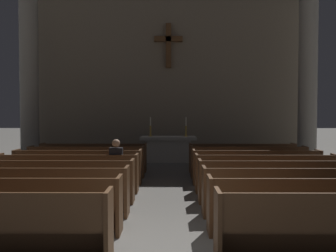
% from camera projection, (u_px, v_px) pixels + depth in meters
% --- Properties ---
extents(pew_left_row_2, '(3.48, 0.50, 0.95)m').
position_uv_depth(pew_left_row_2, '(15.00, 205.00, 6.29)').
color(pew_left_row_2, brown).
rests_on(pew_left_row_2, ground).
extents(pew_left_row_3, '(3.48, 0.50, 0.95)m').
position_uv_depth(pew_left_row_3, '(38.00, 191.00, 7.37)').
color(pew_left_row_3, brown).
rests_on(pew_left_row_3, ground).
extents(pew_left_row_4, '(3.48, 0.50, 0.95)m').
position_uv_depth(pew_left_row_4, '(55.00, 181.00, 8.44)').
color(pew_left_row_4, brown).
rests_on(pew_left_row_4, ground).
extents(pew_left_row_5, '(3.48, 0.50, 0.95)m').
position_uv_depth(pew_left_row_5, '(68.00, 173.00, 9.51)').
color(pew_left_row_5, brown).
rests_on(pew_left_row_5, ground).
extents(pew_left_row_6, '(3.48, 0.50, 0.95)m').
position_uv_depth(pew_left_row_6, '(78.00, 167.00, 10.59)').
color(pew_left_row_6, brown).
rests_on(pew_left_row_6, ground).
extents(pew_left_row_7, '(3.48, 0.50, 0.95)m').
position_uv_depth(pew_left_row_7, '(87.00, 162.00, 11.66)').
color(pew_left_row_7, brown).
rests_on(pew_left_row_7, ground).
extents(pew_left_row_8, '(3.48, 0.50, 0.95)m').
position_uv_depth(pew_left_row_8, '(94.00, 157.00, 12.74)').
color(pew_left_row_8, brown).
rests_on(pew_left_row_8, ground).
extents(pew_right_row_2, '(3.48, 0.50, 0.95)m').
position_uv_depth(pew_right_row_2, '(315.00, 205.00, 6.26)').
color(pew_right_row_2, brown).
rests_on(pew_right_row_2, ground).
extents(pew_right_row_3, '(3.48, 0.50, 0.95)m').
position_uv_depth(pew_right_row_3, '(294.00, 192.00, 7.33)').
color(pew_right_row_3, brown).
rests_on(pew_right_row_3, ground).
extents(pew_right_row_4, '(3.48, 0.50, 0.95)m').
position_uv_depth(pew_right_row_4, '(278.00, 181.00, 8.40)').
color(pew_right_row_4, brown).
rests_on(pew_right_row_4, ground).
extents(pew_right_row_5, '(3.48, 0.50, 0.95)m').
position_uv_depth(pew_right_row_5, '(266.00, 173.00, 9.48)').
color(pew_right_row_5, brown).
rests_on(pew_right_row_5, ground).
extents(pew_right_row_6, '(3.48, 0.50, 0.95)m').
position_uv_depth(pew_right_row_6, '(256.00, 167.00, 10.55)').
color(pew_right_row_6, brown).
rests_on(pew_right_row_6, ground).
extents(pew_right_row_7, '(3.48, 0.50, 0.95)m').
position_uv_depth(pew_right_row_7, '(248.00, 162.00, 11.63)').
color(pew_right_row_7, brown).
rests_on(pew_right_row_7, ground).
extents(pew_right_row_8, '(3.48, 0.50, 0.95)m').
position_uv_depth(pew_right_row_8, '(242.00, 157.00, 12.70)').
color(pew_right_row_8, brown).
rests_on(pew_right_row_8, ground).
extents(column_left_third, '(1.07, 1.07, 7.47)m').
position_uv_depth(column_left_third, '(29.00, 68.00, 14.84)').
color(column_left_third, '#9E998E').
rests_on(column_left_third, ground).
extents(column_right_third, '(1.07, 1.07, 7.47)m').
position_uv_depth(column_right_third, '(308.00, 68.00, 14.76)').
color(column_right_third, '#9E998E').
rests_on(column_right_third, ground).
extents(altar, '(2.20, 0.90, 1.01)m').
position_uv_depth(altar, '(168.00, 148.00, 15.20)').
color(altar, '#A8A399').
rests_on(altar, ground).
extents(candlestick_left, '(0.16, 0.16, 0.76)m').
position_uv_depth(candlestick_left, '(150.00, 130.00, 15.18)').
color(candlestick_left, '#B79338').
rests_on(candlestick_left, altar).
extents(candlestick_right, '(0.16, 0.16, 0.76)m').
position_uv_depth(candlestick_right, '(186.00, 130.00, 15.17)').
color(candlestick_right, '#B79338').
rests_on(candlestick_right, altar).
extents(apse_with_cross, '(11.86, 0.48, 8.72)m').
position_uv_depth(apse_with_cross, '(168.00, 57.00, 16.71)').
color(apse_with_cross, gray).
rests_on(apse_with_cross, ground).
extents(lone_worshipper, '(0.32, 0.43, 1.32)m').
position_uv_depth(lone_worshipper, '(117.00, 164.00, 9.54)').
color(lone_worshipper, '#26262B').
rests_on(lone_worshipper, ground).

